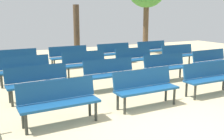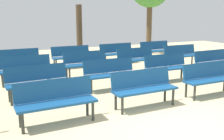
{
  "view_description": "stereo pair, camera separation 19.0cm",
  "coord_description": "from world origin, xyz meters",
  "px_view_note": "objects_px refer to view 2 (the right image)",
  "views": [
    {
      "loc": [
        -3.45,
        -3.44,
        2.19
      ],
      "look_at": [
        0.0,
        3.36,
        0.55
      ],
      "focal_mm": 42.39,
      "sensor_mm": 36.0,
      "label": 1
    },
    {
      "loc": [
        -3.28,
        -3.53,
        2.19
      ],
      "look_at": [
        0.0,
        3.36,
        0.55
      ],
      "focal_mm": 42.39,
      "sensor_mm": 36.0,
      "label": 2
    }
  ],
  "objects_px": {
    "bench_r1_c3": "(167,66)",
    "bench_r3_c2": "(71,55)",
    "bench_r3_c3": "(117,52)",
    "bench_r1_c1": "(38,80)",
    "tree_0": "(79,33)",
    "bench_r0_c1": "(56,99)",
    "bench_r1_c4": "(213,61)",
    "bench_r0_c2": "(144,86)",
    "bench_r0_c3": "(209,77)",
    "bench_r2_c1": "(25,68)",
    "bench_r2_c3": "(136,58)",
    "bench_r2_c4": "(181,54)",
    "bench_r3_c1": "(18,59)",
    "bench_r1_c2": "(110,72)",
    "bench_r3_c4": "(156,49)",
    "bench_r2_c2": "(86,62)"
  },
  "relations": [
    {
      "from": "bench_r0_c2",
      "to": "bench_r2_c1",
      "type": "bearing_deg",
      "value": 122.18
    },
    {
      "from": "bench_r0_c3",
      "to": "bench_r1_c4",
      "type": "bearing_deg",
      "value": 41.96
    },
    {
      "from": "bench_r0_c2",
      "to": "bench_r1_c3",
      "type": "relative_size",
      "value": 1.0
    },
    {
      "from": "bench_r3_c2",
      "to": "bench_r3_c3",
      "type": "distance_m",
      "value": 2.12
    },
    {
      "from": "bench_r3_c1",
      "to": "bench_r3_c2",
      "type": "relative_size",
      "value": 1.0
    },
    {
      "from": "bench_r1_c4",
      "to": "bench_r3_c1",
      "type": "height_order",
      "value": "same"
    },
    {
      "from": "bench_r2_c3",
      "to": "bench_r1_c2",
      "type": "bearing_deg",
      "value": -139.49
    },
    {
      "from": "bench_r1_c3",
      "to": "bench_r3_c2",
      "type": "xyz_separation_m",
      "value": [
        -2.19,
        3.49,
        0.0
      ]
    },
    {
      "from": "bench_r2_c1",
      "to": "bench_r3_c2",
      "type": "bearing_deg",
      "value": 41.79
    },
    {
      "from": "bench_r3_c1",
      "to": "bench_r3_c3",
      "type": "distance_m",
      "value": 4.21
    },
    {
      "from": "bench_r3_c4",
      "to": "bench_r1_c2",
      "type": "bearing_deg",
      "value": -140.94
    },
    {
      "from": "bench_r2_c3",
      "to": "bench_r3_c2",
      "type": "xyz_separation_m",
      "value": [
        -2.11,
        1.66,
        0.0
      ]
    },
    {
      "from": "bench_r1_c2",
      "to": "bench_r3_c1",
      "type": "height_order",
      "value": "same"
    },
    {
      "from": "bench_r1_c1",
      "to": "bench_r2_c1",
      "type": "distance_m",
      "value": 1.77
    },
    {
      "from": "bench_r3_c1",
      "to": "tree_0",
      "type": "bearing_deg",
      "value": 28.63
    },
    {
      "from": "bench_r2_c3",
      "to": "bench_r3_c3",
      "type": "bearing_deg",
      "value": 87.0
    },
    {
      "from": "bench_r0_c1",
      "to": "bench_r1_c4",
      "type": "bearing_deg",
      "value": 15.74
    },
    {
      "from": "bench_r2_c4",
      "to": "bench_r3_c2",
      "type": "xyz_separation_m",
      "value": [
        -4.3,
        1.66,
        0.0
      ]
    },
    {
      "from": "bench_r2_c1",
      "to": "bench_r1_c2",
      "type": "bearing_deg",
      "value": -38.24
    },
    {
      "from": "bench_r2_c4",
      "to": "bench_r3_c2",
      "type": "height_order",
      "value": "same"
    },
    {
      "from": "bench_r0_c2",
      "to": "bench_r2_c3",
      "type": "distance_m",
      "value": 4.1
    },
    {
      "from": "bench_r1_c3",
      "to": "bench_r0_c1",
      "type": "bearing_deg",
      "value": -156.87
    },
    {
      "from": "bench_r1_c4",
      "to": "bench_r0_c3",
      "type": "bearing_deg",
      "value": -140.36
    },
    {
      "from": "bench_r0_c3",
      "to": "bench_r2_c2",
      "type": "xyz_separation_m",
      "value": [
        -2.25,
        3.51,
        0.0
      ]
    },
    {
      "from": "bench_r1_c4",
      "to": "bench_r2_c1",
      "type": "bearing_deg",
      "value": 163.7
    },
    {
      "from": "bench_r1_c2",
      "to": "bench_r1_c4",
      "type": "height_order",
      "value": "same"
    },
    {
      "from": "bench_r3_c3",
      "to": "bench_r2_c1",
      "type": "bearing_deg",
      "value": -158.45
    },
    {
      "from": "bench_r0_c1",
      "to": "bench_r3_c2",
      "type": "bearing_deg",
      "value": 68.77
    },
    {
      "from": "bench_r0_c1",
      "to": "bench_r1_c1",
      "type": "distance_m",
      "value": 1.73
    },
    {
      "from": "bench_r1_c1",
      "to": "tree_0",
      "type": "distance_m",
      "value": 6.07
    },
    {
      "from": "bench_r1_c2",
      "to": "bench_r3_c4",
      "type": "bearing_deg",
      "value": 40.26
    },
    {
      "from": "bench_r1_c1",
      "to": "tree_0",
      "type": "height_order",
      "value": "tree_0"
    },
    {
      "from": "bench_r0_c2",
      "to": "bench_r1_c3",
      "type": "height_order",
      "value": "same"
    },
    {
      "from": "bench_r1_c3",
      "to": "bench_r3_c2",
      "type": "distance_m",
      "value": 4.12
    },
    {
      "from": "bench_r0_c1",
      "to": "tree_0",
      "type": "xyz_separation_m",
      "value": [
        2.86,
        7.0,
        0.79
      ]
    },
    {
      "from": "bench_r1_c1",
      "to": "bench_r3_c2",
      "type": "xyz_separation_m",
      "value": [
        1.99,
        3.6,
        0.0
      ]
    },
    {
      "from": "bench_r1_c1",
      "to": "tree_0",
      "type": "relative_size",
      "value": 0.63
    },
    {
      "from": "bench_r3_c1",
      "to": "bench_r2_c4",
      "type": "bearing_deg",
      "value": -15.2
    },
    {
      "from": "bench_r2_c2",
      "to": "bench_r3_c3",
      "type": "height_order",
      "value": "same"
    },
    {
      "from": "bench_r2_c3",
      "to": "bench_r3_c4",
      "type": "relative_size",
      "value": 1.0
    },
    {
      "from": "bench_r0_c2",
      "to": "bench_r0_c3",
      "type": "relative_size",
      "value": 1.0
    },
    {
      "from": "bench_r1_c3",
      "to": "tree_0",
      "type": "distance_m",
      "value": 5.37
    },
    {
      "from": "bench_r3_c3",
      "to": "tree_0",
      "type": "height_order",
      "value": "tree_0"
    },
    {
      "from": "bench_r1_c3",
      "to": "bench_r2_c2",
      "type": "bearing_deg",
      "value": 139.88
    },
    {
      "from": "bench_r1_c3",
      "to": "bench_r3_c3",
      "type": "height_order",
      "value": "same"
    },
    {
      "from": "bench_r3_c1",
      "to": "tree_0",
      "type": "xyz_separation_m",
      "value": [
        3.01,
        1.72,
        0.79
      ]
    },
    {
      "from": "bench_r2_c3",
      "to": "bench_r3_c1",
      "type": "xyz_separation_m",
      "value": [
        -4.2,
        1.6,
        0.0
      ]
    },
    {
      "from": "bench_r0_c2",
      "to": "bench_r3_c3",
      "type": "distance_m",
      "value": 5.66
    },
    {
      "from": "bench_r1_c1",
      "to": "bench_r1_c3",
      "type": "distance_m",
      "value": 4.18
    },
    {
      "from": "bench_r1_c2",
      "to": "bench_r2_c3",
      "type": "distance_m",
      "value": 2.75
    }
  ]
}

